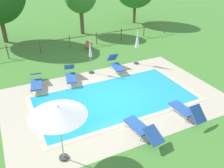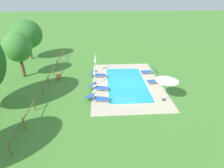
# 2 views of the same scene
# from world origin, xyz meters

# --- Properties ---
(ground_plane) EXTENTS (160.00, 160.00, 0.00)m
(ground_plane) POSITION_xyz_m (0.00, 0.00, 0.00)
(ground_plane) COLOR #478433
(pool_deck_paving) EXTENTS (11.35, 7.32, 0.01)m
(pool_deck_paving) POSITION_xyz_m (0.00, 0.00, 0.00)
(pool_deck_paving) COLOR beige
(pool_deck_paving) RESTS_ON ground
(swimming_pool_water) EXTENTS (8.12, 4.09, 0.01)m
(swimming_pool_water) POSITION_xyz_m (0.00, 0.00, 0.01)
(swimming_pool_water) COLOR #23A8C1
(swimming_pool_water) RESTS_ON ground
(pool_coping_rim) EXTENTS (8.60, 4.57, 0.01)m
(pool_coping_rim) POSITION_xyz_m (0.00, 0.00, 0.01)
(pool_coping_rim) COLOR beige
(pool_coping_rim) RESTS_ON ground
(sun_lounger_north_near_steps) EXTENTS (0.99, 2.05, 0.87)m
(sun_lounger_north_near_steps) POSITION_xyz_m (-1.46, 3.00, 0.38)
(sun_lounger_north_near_steps) COLOR #2856A8
(sun_lounger_north_near_steps) RESTS_ON ground
(sun_lounger_north_mid) EXTENTS (0.68, 1.96, 0.91)m
(sun_lounger_north_mid) POSITION_xyz_m (2.26, -2.96, 0.38)
(sun_lounger_north_mid) COLOR #2856A8
(sun_lounger_north_mid) RESTS_ON ground
(sun_lounger_north_far) EXTENTS (0.81, 1.95, 0.95)m
(sun_lounger_north_far) POSITION_xyz_m (1.66, 3.12, 0.39)
(sun_lounger_north_far) COLOR #2856A8
(sun_lounger_north_far) RESTS_ON ground
(sun_lounger_north_end) EXTENTS (0.84, 2.12, 0.74)m
(sun_lounger_north_end) POSITION_xyz_m (-0.29, -3.13, 0.36)
(sun_lounger_north_end) COLOR #2856A8
(sun_lounger_north_end) RESTS_ON ground
(sun_lounger_south_near_corner) EXTENTS (1.00, 2.15, 0.71)m
(sun_lounger_south_near_corner) POSITION_xyz_m (-3.47, 3.07, 0.35)
(sun_lounger_south_near_corner) COLOR #2856A8
(sun_lounger_south_near_corner) RESTS_ON ground
(patio_umbrella_open_foreground) EXTENTS (2.02, 2.02, 2.43)m
(patio_umbrella_open_foreground) POSITION_xyz_m (-3.64, -2.96, 2.18)
(patio_umbrella_open_foreground) COLOR #383838
(patio_umbrella_open_foreground) RESTS_ON ground
(patio_umbrella_closed_row_west) EXTENTS (0.32, 0.32, 2.47)m
(patio_umbrella_closed_row_west) POSITION_xyz_m (3.38, 3.37, 1.66)
(patio_umbrella_closed_row_west) COLOR #383838
(patio_umbrella_closed_row_west) RESTS_ON ground
(patio_umbrella_closed_row_mid_west) EXTENTS (0.32, 0.32, 2.31)m
(patio_umbrella_closed_row_mid_west) POSITION_xyz_m (0.03, 3.41, 1.42)
(patio_umbrella_closed_row_mid_west) COLOR #383838
(patio_umbrella_closed_row_mid_west) RESTS_ON ground
(terracotta_urn_near_fence) EXTENTS (0.62, 0.62, 0.66)m
(terracotta_urn_near_fence) POSITION_xyz_m (1.44, 7.46, 0.36)
(terracotta_urn_near_fence) COLOR #C67547
(terracotta_urn_near_fence) RESTS_ON ground
(perimeter_fence) EXTENTS (18.71, 0.08, 1.05)m
(perimeter_fence) POSITION_xyz_m (0.15, 8.28, 0.67)
(perimeter_fence) COLOR brown
(perimeter_fence) RESTS_ON ground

